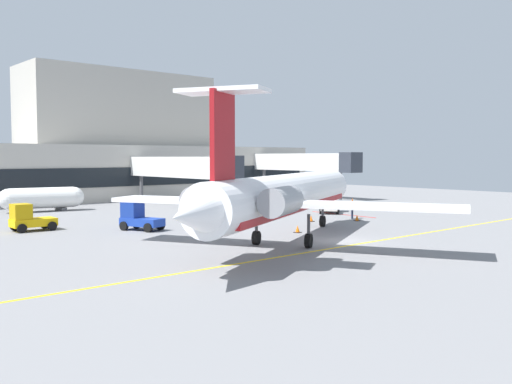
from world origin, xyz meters
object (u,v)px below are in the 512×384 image
(belt_loader, at_px, (330,203))
(marshaller, at_px, (352,209))
(fuel_tank, at_px, (42,198))
(pushback_tractor, at_px, (29,219))
(regional_jet, at_px, (285,195))
(baggage_tug, at_px, (138,218))

(belt_loader, relative_size, marshaller, 2.22)
(fuel_tank, bearing_deg, pushback_tractor, -113.88)
(regional_jet, distance_m, marshaller, 16.81)
(baggage_tug, bearing_deg, belt_loader, -2.03)
(regional_jet, xyz_separation_m, pushback_tractor, (-10.11, 17.72, -2.25))
(baggage_tug, distance_m, pushback_tractor, 8.30)
(regional_jet, bearing_deg, baggage_tug, 105.33)
(baggage_tug, bearing_deg, fuel_tank, 90.51)
(fuel_tank, height_order, marshaller, fuel_tank)
(pushback_tractor, distance_m, belt_loader, 28.77)
(belt_loader, relative_size, fuel_tank, 0.49)
(baggage_tug, distance_m, belt_loader, 21.58)
(pushback_tractor, bearing_deg, baggage_tug, -37.01)
(baggage_tug, height_order, pushback_tractor, baggage_tug)
(baggage_tug, xyz_separation_m, marshaller, (18.71, -5.96, -0.04))
(baggage_tug, bearing_deg, marshaller, -17.68)
(baggage_tug, relative_size, marshaller, 1.98)
(marshaller, bearing_deg, baggage_tug, 162.32)
(fuel_tank, bearing_deg, baggage_tug, -89.49)
(regional_jet, bearing_deg, fuel_tank, 96.48)
(belt_loader, xyz_separation_m, marshaller, (-2.86, -5.20, -0.01))
(regional_jet, relative_size, belt_loader, 6.74)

